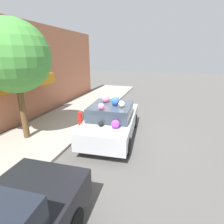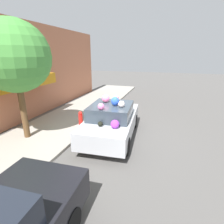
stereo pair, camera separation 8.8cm
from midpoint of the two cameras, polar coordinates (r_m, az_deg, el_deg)
name	(u,v)px [view 2 (the right image)]	position (r m, az deg, el deg)	size (l,w,h in m)	color
ground_plane	(108,136)	(7.81, -1.14, -7.85)	(60.00, 60.00, 0.00)	#565451
sidewalk_curb	(55,127)	(8.96, -17.73, -4.78)	(24.00, 3.20, 0.12)	#9E998E
building_facade	(11,74)	(9.84, -29.90, 10.61)	(18.00, 1.20, 5.11)	#B26B4C
street_tree	(14,57)	(7.60, -28.96, 15.43)	(2.66, 2.66, 4.57)	brown
fire_hydrant	(81,118)	(8.66, -9.92, -2.07)	(0.20, 0.20, 0.70)	red
art_car	(112,120)	(7.41, 0.28, -2.60)	(4.24, 2.15, 1.87)	#B7BABF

